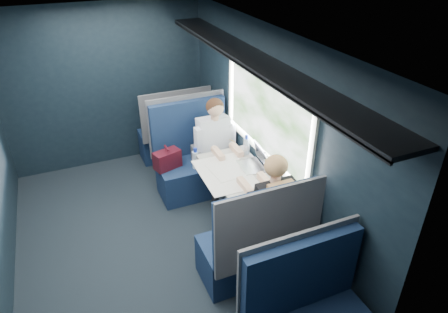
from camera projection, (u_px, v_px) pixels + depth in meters
name	position (u px, v px, depth m)	size (l,w,h in m)	color
ground	(151.00, 245.00, 4.50)	(2.80, 4.20, 0.01)	black
room_shell	(139.00, 126.00, 3.76)	(3.00, 4.40, 2.40)	black
table	(235.00, 176.00, 4.51)	(0.62, 1.00, 0.74)	#54565E
seat_bay_near	(194.00, 162.00, 5.26)	(1.08, 0.62, 1.26)	#0C1B39
seat_bay_far	(255.00, 246.00, 3.88)	(1.04, 0.62, 1.26)	#0C1B39
seat_row_front	(174.00, 133.00, 6.01)	(1.04, 0.51, 1.16)	#0C1B39
man	(217.00, 144.00, 5.06)	(0.53, 0.56, 1.32)	black
woman	(271.00, 205.00, 3.94)	(0.53, 0.56, 1.32)	black
papers	(225.00, 173.00, 4.41)	(0.54, 0.78, 0.01)	white
laptop	(256.00, 160.00, 4.53)	(0.28, 0.36, 0.25)	silver
bottle_small	(246.00, 146.00, 4.75)	(0.07, 0.07, 0.24)	silver
cup	(247.00, 150.00, 4.80)	(0.06, 0.06, 0.08)	white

